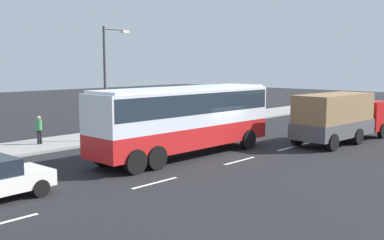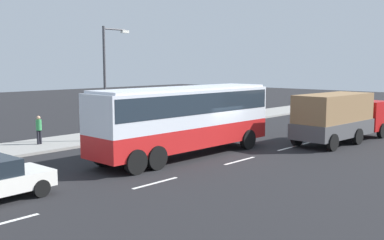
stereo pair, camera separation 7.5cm
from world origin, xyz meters
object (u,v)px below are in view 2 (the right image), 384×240
Objects in this scene: pedestrian_at_crossing at (192,115)px; street_lamp at (107,75)px; coach_bus at (185,114)px; pedestrian_near_curb at (39,128)px; cargo_truck at (340,116)px.

pedestrian_at_crossing is 8.26m from street_lamp.
pedestrian_at_crossing is 0.22× the size of street_lamp.
street_lamp reaches higher than coach_bus.
pedestrian_near_curb is at bearing 153.11° from street_lamp.
cargo_truck is (9.49, -4.05, -0.60)m from coach_bus.
coach_bus reaches higher than pedestrian_at_crossing.
coach_bus is 8.94m from pedestrian_near_curb.
pedestrian_at_crossing is at bearing -102.61° from pedestrian_near_curb.
cargo_truck is 5.02× the size of pedestrian_near_curb.
coach_bus is 9.98m from pedestrian_at_crossing.
pedestrian_near_curb is at bearing 115.74° from coach_bus.
street_lamp is at bearing 136.65° from cargo_truck.
pedestrian_at_crossing is at bearing 1.42° from street_lamp.
cargo_truck is at bearing 3.30° from pedestrian_at_crossing.
pedestrian_at_crossing is (7.53, 6.44, -1.20)m from coach_bus.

